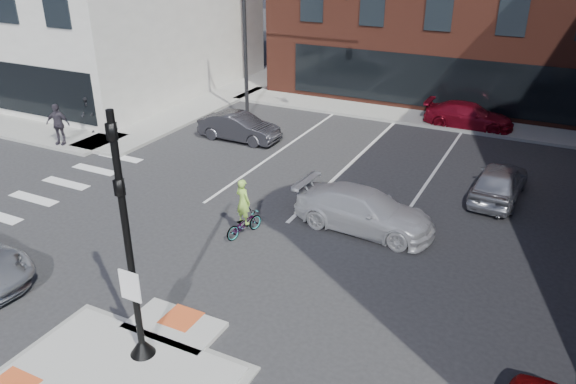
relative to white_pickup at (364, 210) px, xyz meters
The scene contains 14 objects.
ground 9.18m from the white_pickup, 105.88° to the right, with size 120.00×120.00×0.00m, color #28282B.
refuge_island 9.42m from the white_pickup, 105.45° to the right, with size 5.40×4.65×0.13m.
sidewalk_nw 20.34m from the white_pickup, 161.40° to the left, with size 23.50×20.50×0.15m.
sidewalk_n 13.22m from the white_pickup, 87.85° to the left, with size 26.00×3.00×0.15m, color gray.
building_nw 27.15m from the white_pickup, 155.46° to the left, with size 20.40×16.40×14.40m.
signal_pole 8.93m from the white_pickup, 106.58° to the right, with size 0.60×0.60×5.98m.
mast_arm_signal 12.28m from the white_pickup, 123.01° to the left, with size 6.10×2.24×8.00m.
white_pickup is the anchor object (origin of this frame).
bg_car_dark 10.22m from the white_pickup, 145.52° to the left, with size 1.40×4.00×1.32m, color #2A2A2F.
bg_car_silver 5.86m from the white_pickup, 50.56° to the left, with size 1.66×4.13×1.41m, color silver.
bg_car_red 12.75m from the white_pickup, 85.05° to the left, with size 1.81×4.45×1.29m, color maroon.
cyclist 4.06m from the white_pickup, 147.30° to the right, with size 0.93×1.64×2.01m.
pedestrian_a 15.82m from the white_pickup, 168.33° to the left, with size 0.86×0.67×1.78m, color black.
pedestrian_b 15.48m from the white_pickup, behind, with size 1.13×0.47×1.93m, color #332F39.
Camera 1 is at (7.79, -7.39, 9.22)m, focal length 35.00 mm.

